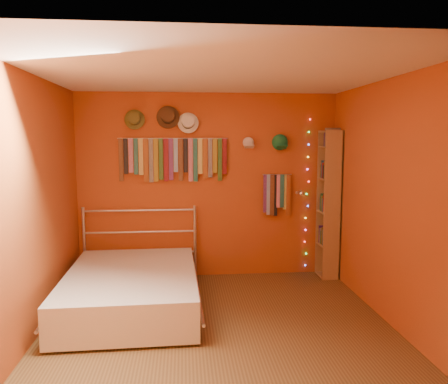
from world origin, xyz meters
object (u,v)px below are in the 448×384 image
object	(u,v)px
tie_rack	(173,157)
reading_lamp	(301,193)
bookshelf	(332,203)
bed	(132,289)

from	to	relation	value
tie_rack	reading_lamp	distance (m)	1.77
bookshelf	reading_lamp	bearing A→B (deg)	-179.57
bookshelf	bed	world-z (taller)	bookshelf
bed	tie_rack	bearing A→B (deg)	65.80
tie_rack	bookshelf	size ratio (longest dim) A/B	0.72
tie_rack	bookshelf	bearing A→B (deg)	-4.17
tie_rack	bookshelf	distance (m)	2.22
reading_lamp	bed	xyz separation A→B (m)	(-2.15, -0.92, -0.93)
bookshelf	bed	bearing A→B (deg)	-160.39
tie_rack	bed	distance (m)	1.83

